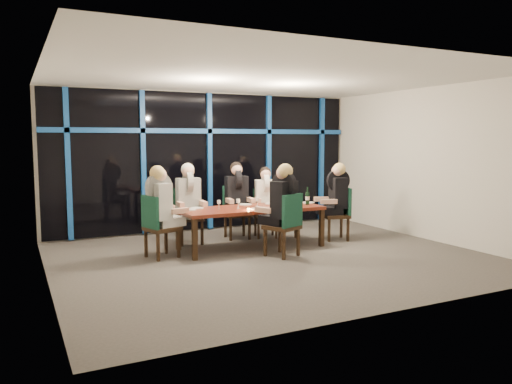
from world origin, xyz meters
TOP-DOWN VIEW (x-y plane):
  - room at (0.00, 0.00)m, footprint 7.04×7.00m
  - window_wall at (0.01, 2.93)m, footprint 6.86×0.43m
  - dining_table at (0.00, 0.80)m, footprint 2.60×1.00m
  - chair_far_left at (-0.89, 1.75)m, footprint 0.52×0.52m
  - chair_far_mid at (0.15, 1.82)m, footprint 0.55×0.55m
  - chair_far_right at (0.73, 1.67)m, footprint 0.56×0.56m
  - chair_end_left at (-1.75, 0.78)m, footprint 0.60×0.60m
  - chair_end_right at (1.91, 0.72)m, footprint 0.60×0.60m
  - chair_near_mid at (0.23, -0.09)m, footprint 0.65×0.65m
  - diner_far_left at (-0.89, 1.66)m, footprint 0.54×0.67m
  - diner_far_mid at (0.14, 1.74)m, footprint 0.56×0.68m
  - diner_far_right at (0.71, 1.59)m, footprint 0.57×0.66m
  - diner_end_left at (-1.67, 0.80)m, footprint 0.72×0.61m
  - diner_end_right at (1.82, 0.74)m, footprint 0.70×0.60m
  - diner_near_mid at (0.20, -0.00)m, footprint 0.67×0.74m
  - plate_far_left at (-0.93, 1.10)m, footprint 0.24×0.24m
  - plate_far_mid at (0.06, 1.18)m, footprint 0.24×0.24m
  - plate_far_right at (0.55, 1.05)m, footprint 0.24×0.24m
  - plate_end_left at (-1.12, 0.95)m, footprint 0.24×0.24m
  - plate_end_right at (1.28, 0.90)m, footprint 0.24×0.24m
  - plate_near_mid at (-0.02, 0.52)m, footprint 0.24×0.24m
  - wine_bottle at (1.12, 0.68)m, footprint 0.08×0.08m
  - water_pitcher at (0.85, 0.68)m, footprint 0.13×0.11m
  - tea_light at (-0.19, 0.51)m, footprint 0.05×0.05m
  - wine_glass_a at (-0.26, 0.79)m, footprint 0.07×0.07m
  - wine_glass_b at (0.16, 0.88)m, footprint 0.07×0.07m
  - wine_glass_c at (0.44, 0.69)m, footprint 0.07×0.07m
  - wine_glass_d at (-0.61, 0.86)m, footprint 0.06×0.06m
  - wine_glass_e at (0.90, 0.99)m, footprint 0.07×0.07m

SIDE VIEW (x-z plane):
  - chair_far_right at x=0.73m, z-range 0.06..1.03m
  - chair_end_right at x=1.91m, z-range 0.06..1.10m
  - chair_far_mid at x=0.15m, z-range 0.06..1.11m
  - chair_far_left at x=-0.89m, z-range 0.06..1.11m
  - chair_end_left at x=-1.75m, z-range 0.06..1.12m
  - chair_near_mid at x=0.23m, z-range 0.06..1.14m
  - dining_table at x=0.00m, z-range 0.31..1.06m
  - plate_far_left at x=-0.93m, z-range 0.75..0.76m
  - plate_far_mid at x=0.06m, z-range 0.75..0.76m
  - plate_far_right at x=0.55m, z-range 0.75..0.76m
  - plate_end_left at x=-1.12m, z-range 0.75..0.76m
  - plate_end_right at x=1.28m, z-range 0.75..0.76m
  - plate_near_mid at x=-0.02m, z-range 0.75..0.76m
  - tea_light at x=-0.19m, z-range 0.75..0.78m
  - water_pitcher at x=0.85m, z-range 0.75..0.95m
  - wine_glass_d at x=-0.61m, z-range 0.79..0.95m
  - wine_glass_b at x=0.16m, z-range 0.79..0.96m
  - wine_glass_a at x=-0.26m, z-range 0.79..0.96m
  - wine_glass_c at x=0.44m, z-range 0.79..0.97m
  - wine_bottle at x=1.12m, z-range 0.71..1.05m
  - wine_glass_e at x=0.90m, z-range 0.79..0.99m
  - diner_far_right at x=0.71m, z-range 0.46..1.41m
  - diner_end_right at x=1.82m, z-range 0.48..1.50m
  - diner_far_mid at x=0.14m, z-range 0.49..1.51m
  - diner_far_left at x=-0.89m, z-range 0.49..1.51m
  - diner_end_left at x=-1.67m, z-range 0.49..1.52m
  - diner_near_mid at x=0.20m, z-range 0.50..1.55m
  - window_wall at x=0.01m, z-range 0.08..3.02m
  - room at x=0.00m, z-range 0.51..3.53m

